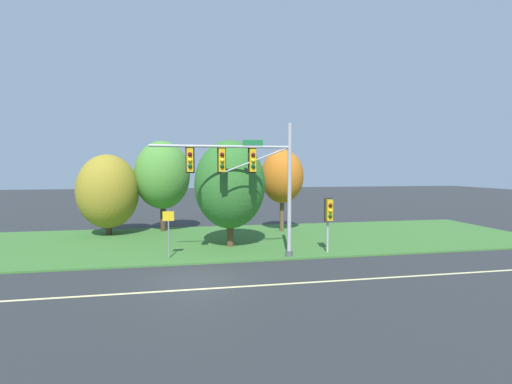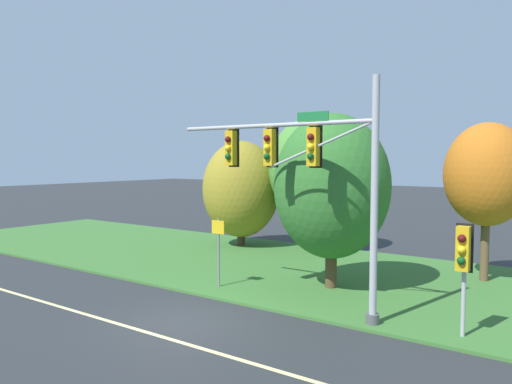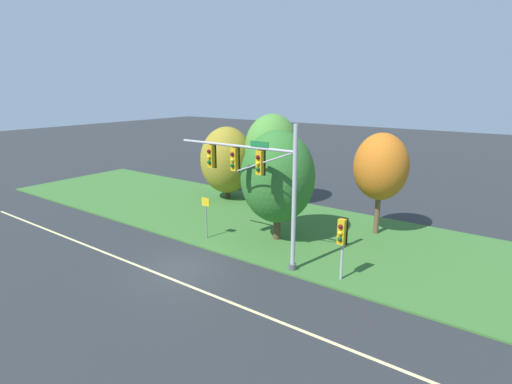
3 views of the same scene
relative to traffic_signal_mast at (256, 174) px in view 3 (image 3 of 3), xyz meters
The scene contains 10 objects.
ground_plane 6.27m from the traffic_signal_mast, 132.24° to the right, with size 160.00×160.00×0.00m, color #282B2D.
lane_stripe 6.92m from the traffic_signal_mast, 123.03° to the right, with size 36.00×0.16×0.01m, color beige.
grass_verge 7.54m from the traffic_signal_mast, 117.74° to the left, with size 48.00×11.50×0.10m, color #386B2D.
traffic_signal_mast is the anchor object (origin of this frame).
pedestrian_signal_near_kerb 5.29m from the traffic_signal_mast, ahead, with size 0.46×0.55×3.15m.
route_sign_post 5.25m from the traffic_signal_mast, behind, with size 0.60×0.08×2.61m.
tree_nearest_road 12.56m from the traffic_signal_mast, 136.92° to the left, with size 4.35×4.35×5.93m.
tree_left_of_mast 10.81m from the traffic_signal_mast, 119.32° to the left, with size 4.23×4.23×7.04m.
tree_behind_signpost 3.26m from the traffic_signal_mast, 102.22° to the left, with size 4.39×4.39×6.62m.
tree_mid_verge 8.58m from the traffic_signal_mast, 63.15° to the left, with size 3.31×3.31×6.36m.
Camera 3 is at (14.48, -13.16, 9.08)m, focal length 28.00 mm.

